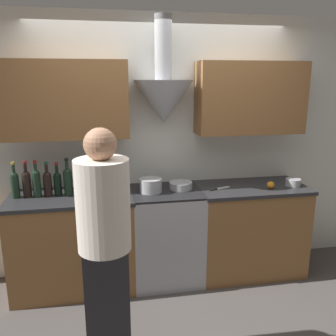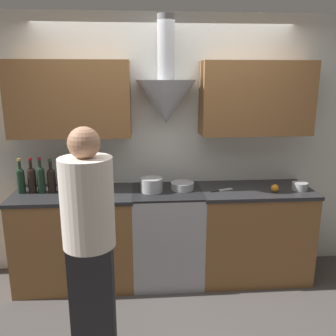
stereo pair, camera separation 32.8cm
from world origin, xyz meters
name	(u,v)px [view 1 (the left image)]	position (x,y,z in m)	size (l,w,h in m)	color
ground_plane	(172,294)	(0.00, 0.00, 0.00)	(12.00, 12.00, 0.00)	#4C4744
wall_back	(161,132)	(-0.01, 0.58, 1.47)	(8.40, 0.57, 2.60)	silver
counter_left	(74,242)	(-0.90, 0.31, 0.47)	(1.14, 0.62, 0.94)	brown
counter_right	(249,229)	(0.87, 0.31, 0.47)	(1.10, 0.62, 0.94)	brown
stove_range	(166,235)	(0.00, 0.31, 0.47)	(0.67, 0.60, 0.94)	#A8AAAF
wine_bottle_0	(15,183)	(-1.38, 0.34, 1.07)	(0.07, 0.07, 0.33)	black
wine_bottle_1	(27,183)	(-1.28, 0.35, 1.07)	(0.08, 0.08, 0.34)	black
wine_bottle_2	(37,182)	(-1.19, 0.33, 1.08)	(0.07, 0.07, 0.34)	black
wine_bottle_3	(48,182)	(-1.10, 0.34, 1.07)	(0.08, 0.08, 0.32)	black
wine_bottle_4	(58,182)	(-1.01, 0.35, 1.06)	(0.07, 0.07, 0.31)	black
wine_bottle_5	(68,180)	(-0.92, 0.33, 1.08)	(0.08, 0.08, 0.35)	black
wine_bottle_6	(79,181)	(-0.82, 0.36, 1.06)	(0.07, 0.07, 0.32)	black
wine_bottle_7	(88,180)	(-0.73, 0.36, 1.06)	(0.08, 0.08, 0.33)	black
stock_pot	(151,185)	(-0.15, 0.29, 1.00)	(0.21, 0.21, 0.13)	#A8AAAF
mixing_bowl	(181,185)	(0.15, 0.34, 0.97)	(0.23, 0.23, 0.07)	#A8AAAF
orange_fruit	(271,185)	(1.02, 0.19, 0.97)	(0.07, 0.07, 0.07)	orange
saucepan	(293,182)	(1.29, 0.23, 0.97)	(0.15, 0.15, 0.07)	#A8AAAF
chefs_knife	(220,189)	(0.53, 0.27, 0.94)	(0.23, 0.11, 0.01)	silver
person_foreground_left	(105,245)	(-0.59, -0.78, 0.94)	(0.34, 0.34, 1.71)	#28282D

